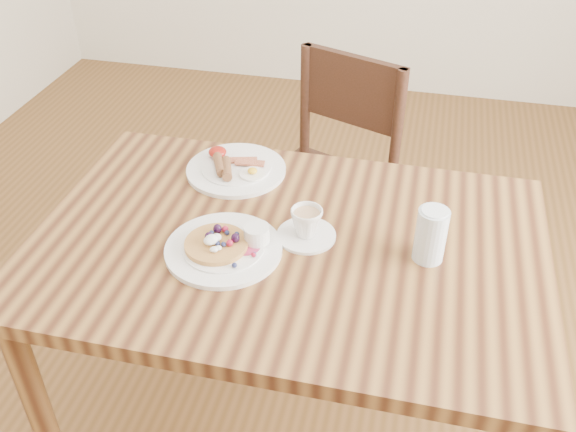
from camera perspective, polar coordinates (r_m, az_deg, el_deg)
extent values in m
cube|color=brown|center=(1.52, 0.00, -2.74)|extent=(1.20, 0.80, 0.04)
cylinder|color=brown|center=(1.76, -21.00, -16.48)|extent=(0.06, 0.06, 0.71)
cylinder|color=brown|center=(2.02, 17.56, -7.16)|extent=(0.06, 0.06, 0.71)
cylinder|color=brown|center=(2.15, -12.03, -2.81)|extent=(0.06, 0.06, 0.71)
cube|color=#3E2016|center=(2.20, 2.81, 2.03)|extent=(0.54, 0.54, 0.04)
cylinder|color=#3E2016|center=(2.30, -3.55, -3.46)|extent=(0.04, 0.04, 0.43)
cylinder|color=#3E2016|center=(2.15, 4.15, -6.93)|extent=(0.04, 0.04, 0.43)
cylinder|color=#3E2016|center=(2.54, 1.38, 0.84)|extent=(0.04, 0.04, 0.43)
cylinder|color=#3E2016|center=(2.40, 8.59, -2.00)|extent=(0.04, 0.04, 0.43)
cylinder|color=#3E2016|center=(2.15, 9.66, 7.44)|extent=(0.04, 0.04, 0.43)
cylinder|color=#3E2016|center=(2.30, 1.54, 9.99)|extent=(0.04, 0.04, 0.43)
cube|color=#3E2016|center=(2.19, 5.75, 11.08)|extent=(0.36, 0.17, 0.24)
cylinder|color=white|center=(1.48, -5.74, -2.94)|extent=(0.27, 0.27, 0.01)
cylinder|color=white|center=(1.47, -5.76, -2.73)|extent=(0.19, 0.19, 0.01)
cylinder|color=#B22D59|center=(1.47, -3.79, -2.67)|extent=(0.07, 0.07, 0.00)
cylinder|color=#C68C47|center=(1.47, -6.40, -2.49)|extent=(0.15, 0.15, 0.01)
ellipsoid|color=white|center=(1.46, -6.69, -2.06)|extent=(0.03, 0.03, 0.02)
ellipsoid|color=white|center=(1.44, -6.43, -2.87)|extent=(0.02, 0.02, 0.01)
cylinder|color=white|center=(1.47, -2.80, -1.60)|extent=(0.06, 0.06, 0.04)
cylinder|color=#591E07|center=(1.46, -2.81, -1.10)|extent=(0.05, 0.05, 0.00)
sphere|color=black|center=(1.46, -5.14, -1.85)|extent=(0.02, 0.02, 0.02)
sphere|color=#1E234C|center=(1.48, -4.84, -1.59)|extent=(0.01, 0.01, 0.01)
sphere|color=#1E234C|center=(1.49, -5.06, -1.11)|extent=(0.01, 0.01, 0.01)
sphere|color=#B21938|center=(1.48, -5.88, -1.31)|extent=(0.02, 0.02, 0.02)
sphere|color=black|center=(1.49, -6.52, -1.23)|extent=(0.02, 0.02, 0.02)
sphere|color=#1E234C|center=(1.48, -7.20, -1.64)|extent=(0.01, 0.01, 0.01)
sphere|color=black|center=(1.46, -6.63, -1.92)|extent=(0.02, 0.02, 0.02)
sphere|color=#1E234C|center=(1.45, -6.52, -2.43)|extent=(0.01, 0.01, 0.01)
sphere|color=#1E234C|center=(1.44, -5.87, -2.73)|extent=(0.01, 0.01, 0.01)
sphere|color=#B21938|center=(1.46, -5.41, -2.16)|extent=(0.02, 0.02, 0.02)
sphere|color=#1E234C|center=(1.42, -3.77, -3.98)|extent=(0.01, 0.01, 0.01)
sphere|color=#B21938|center=(1.44, -2.83, -3.12)|extent=(0.01, 0.01, 0.01)
sphere|color=black|center=(1.47, -2.65, -2.01)|extent=(0.02, 0.02, 0.02)
sphere|color=#1E234C|center=(1.50, -3.21, -1.26)|extent=(0.01, 0.01, 0.01)
cylinder|color=white|center=(1.75, -4.63, 4.13)|extent=(0.27, 0.27, 0.01)
cylinder|color=white|center=(1.75, -4.64, 4.32)|extent=(0.19, 0.19, 0.01)
cylinder|color=brown|center=(1.74, -6.12, 4.58)|extent=(0.06, 0.10, 0.03)
cylinder|color=brown|center=(1.72, -5.48, 4.23)|extent=(0.06, 0.10, 0.03)
cube|color=maroon|center=(1.77, -4.06, 4.98)|extent=(0.08, 0.04, 0.01)
cube|color=maroon|center=(1.75, -3.41, 4.75)|extent=(0.08, 0.03, 0.01)
cylinder|color=white|center=(1.71, -3.17, 3.76)|extent=(0.07, 0.07, 0.00)
ellipsoid|color=yellow|center=(1.70, -3.19, 4.04)|extent=(0.03, 0.03, 0.01)
ellipsoid|color=#A5190F|center=(1.79, -6.29, 5.68)|extent=(0.05, 0.05, 0.03)
cylinder|color=white|center=(1.51, 1.64, -1.72)|extent=(0.14, 0.14, 0.01)
imported|color=white|center=(1.49, 1.66, -0.54)|extent=(0.10, 0.10, 0.07)
cylinder|color=tan|center=(1.48, 1.68, 0.17)|extent=(0.07, 0.07, 0.00)
cylinder|color=silver|center=(1.45, 12.57, -1.67)|extent=(0.07, 0.07, 0.13)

